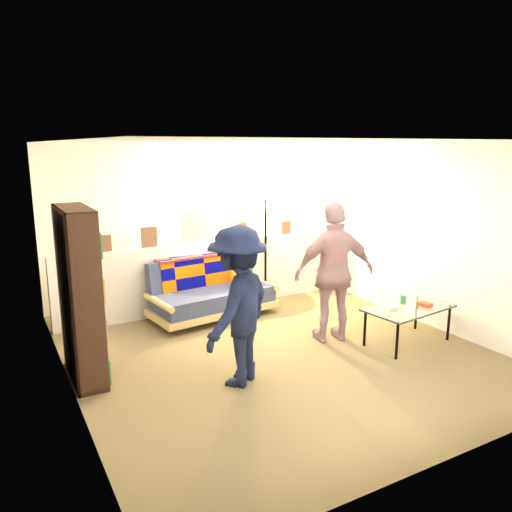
{
  "coord_description": "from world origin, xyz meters",
  "views": [
    {
      "loc": [
        -2.84,
        -4.77,
        2.36
      ],
      "look_at": [
        0.0,
        0.4,
        1.05
      ],
      "focal_mm": 35.0,
      "sensor_mm": 36.0,
      "label": 1
    }
  ],
  "objects_px": {
    "person_right": "(334,273)",
    "futon_sofa": "(212,292)",
    "floor_lamp": "(264,227)",
    "person_left": "(238,306)",
    "bookshelf": "(80,301)",
    "coffee_table": "(409,309)"
  },
  "relations": [
    {
      "from": "person_right",
      "to": "futon_sofa",
      "type": "bearing_deg",
      "value": -44.12
    },
    {
      "from": "floor_lamp",
      "to": "person_left",
      "type": "height_order",
      "value": "floor_lamp"
    },
    {
      "from": "bookshelf",
      "to": "floor_lamp",
      "type": "bearing_deg",
      "value": 24.94
    },
    {
      "from": "futon_sofa",
      "to": "person_left",
      "type": "relative_size",
      "value": 1.13
    },
    {
      "from": "bookshelf",
      "to": "person_right",
      "type": "xyz_separation_m",
      "value": [
        2.88,
        -0.41,
        0.03
      ]
    },
    {
      "from": "bookshelf",
      "to": "person_left",
      "type": "height_order",
      "value": "bookshelf"
    },
    {
      "from": "floor_lamp",
      "to": "person_right",
      "type": "relative_size",
      "value": 0.97
    },
    {
      "from": "bookshelf",
      "to": "person_right",
      "type": "bearing_deg",
      "value": -8.06
    },
    {
      "from": "floor_lamp",
      "to": "person_left",
      "type": "bearing_deg",
      "value": -125.25
    },
    {
      "from": "futon_sofa",
      "to": "person_left",
      "type": "xyz_separation_m",
      "value": [
        -0.59,
        -1.98,
        0.46
      ]
    },
    {
      "from": "floor_lamp",
      "to": "person_right",
      "type": "distance_m",
      "value": 1.79
    },
    {
      "from": "coffee_table",
      "to": "person_left",
      "type": "distance_m",
      "value": 2.3
    },
    {
      "from": "bookshelf",
      "to": "floor_lamp",
      "type": "xyz_separation_m",
      "value": [
        2.92,
        1.36,
        0.34
      ]
    },
    {
      "from": "coffee_table",
      "to": "person_left",
      "type": "bearing_deg",
      "value": 178.14
    },
    {
      "from": "floor_lamp",
      "to": "person_left",
      "type": "distance_m",
      "value": 2.74
    },
    {
      "from": "futon_sofa",
      "to": "coffee_table",
      "type": "distance_m",
      "value": 2.66
    },
    {
      "from": "futon_sofa",
      "to": "floor_lamp",
      "type": "xyz_separation_m",
      "value": [
        0.98,
        0.24,
        0.82
      ]
    },
    {
      "from": "futon_sofa",
      "to": "coffee_table",
      "type": "xyz_separation_m",
      "value": [
        1.68,
        -2.05,
        0.08
      ]
    },
    {
      "from": "coffee_table",
      "to": "person_right",
      "type": "xyz_separation_m",
      "value": [
        -0.74,
        0.52,
        0.43
      ]
    },
    {
      "from": "bookshelf",
      "to": "floor_lamp",
      "type": "distance_m",
      "value": 3.23
    },
    {
      "from": "floor_lamp",
      "to": "person_right",
      "type": "bearing_deg",
      "value": -91.08
    },
    {
      "from": "bookshelf",
      "to": "person_right",
      "type": "height_order",
      "value": "bookshelf"
    }
  ]
}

